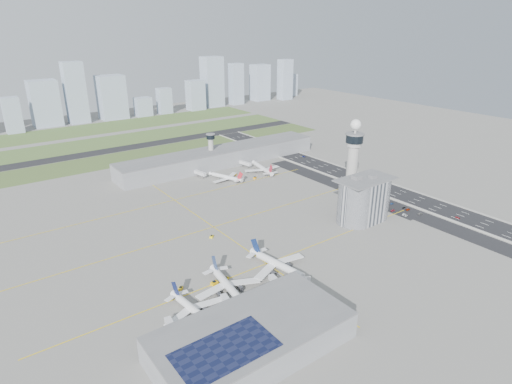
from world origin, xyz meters
TOP-DOWN VIEW (x-y plane):
  - ground at (0.00, 0.00)m, footprint 1000.00×1000.00m
  - grass_strip_0 at (-20.00, 225.00)m, footprint 480.00×50.00m
  - grass_strip_1 at (-20.00, 300.00)m, footprint 480.00×60.00m
  - grass_strip_2 at (-20.00, 380.00)m, footprint 480.00×70.00m
  - runway at (-20.00, 262.00)m, footprint 480.00×22.00m
  - highway at (115.00, 0.00)m, footprint 28.00×500.00m
  - barrier_left at (101.00, 0.00)m, footprint 0.60×500.00m
  - barrier_right at (129.00, 0.00)m, footprint 0.60×500.00m
  - landside_road at (90.00, -10.00)m, footprint 18.00×260.00m
  - parking_lot at (88.00, -22.00)m, footprint 20.00×44.00m
  - taxiway_line_h_0 at (-40.00, -30.00)m, footprint 260.00×0.60m
  - taxiway_line_h_1 at (-40.00, 30.00)m, footprint 260.00×0.60m
  - taxiway_line_h_2 at (-40.00, 90.00)m, footprint 260.00×0.60m
  - taxiway_line_v at (-40.00, 30.00)m, footprint 0.60×260.00m
  - control_tower at (72.00, 8.00)m, footprint 14.00×14.00m
  - secondary_tower at (30.00, 150.00)m, footprint 8.60×8.60m
  - admin_building at (51.99, -22.00)m, footprint 42.00×24.00m
  - terminal_pier at (40.00, 148.00)m, footprint 210.00×32.00m
  - near_terminal at (-88.07, -82.02)m, footprint 84.00×42.00m
  - airplane_near_a at (-96.81, -47.83)m, footprint 35.96×41.01m
  - airplane_near_b at (-73.28, -41.40)m, footprint 41.61×47.04m
  - airplane_near_c at (-38.73, -40.37)m, footprint 43.86×49.51m
  - airplane_far_a at (17.90, 106.02)m, footprint 42.69×45.92m
  - airplane_far_b at (59.11, 105.98)m, footprint 43.22×48.08m
  - jet_bridge_near_0 at (-113.00, -61.00)m, footprint 5.39×14.31m
  - jet_bridge_near_1 at (-83.00, -61.00)m, footprint 5.39×14.31m
  - jet_bridge_near_2 at (-53.00, -61.00)m, footprint 5.39×14.31m
  - jet_bridge_far_0 at (2.00, 132.00)m, footprint 5.39×14.31m
  - jet_bridge_far_1 at (52.00, 132.00)m, footprint 5.39×14.31m
  - tug_0 at (-92.26, -23.80)m, footprint 3.34×3.29m
  - tug_1 at (-75.62, -30.33)m, footprint 3.96×2.99m
  - tug_2 at (-68.28, -30.53)m, footprint 3.76×3.68m
  - tug_3 at (-48.97, 17.30)m, footprint 3.45×3.37m
  - tug_4 at (31.60, 111.51)m, footprint 3.53×2.51m
  - tug_5 at (41.36, 93.12)m, footprint 4.02×3.74m
  - car_lot_0 at (82.11, -37.54)m, footprint 3.55×1.71m
  - car_lot_1 at (82.56, -35.40)m, footprint 4.06×1.88m
  - car_lot_2 at (81.94, -25.87)m, footprint 4.32×2.36m
  - car_lot_3 at (83.59, -16.79)m, footprint 4.47×1.86m
  - car_lot_4 at (82.12, -14.25)m, footprint 3.73×1.87m
  - car_lot_5 at (83.87, -6.25)m, footprint 3.78×1.37m
  - car_lot_6 at (93.14, -41.48)m, footprint 4.50×2.09m
  - car_lot_7 at (92.46, -31.53)m, footprint 4.61×2.22m
  - car_lot_8 at (92.95, -27.59)m, footprint 3.23×1.36m
  - car_lot_9 at (92.18, -17.31)m, footprint 3.41×1.46m
  - car_lot_10 at (93.33, -12.40)m, footprint 4.45×2.59m
  - car_lot_11 at (92.74, -6.17)m, footprint 4.21×2.27m
  - car_hw_0 at (108.75, -61.44)m, footprint 1.40×3.41m
  - car_hw_1 at (114.46, 37.66)m, footprint 1.30×3.42m
  - car_hw_2 at (122.83, 117.54)m, footprint 2.31×4.22m
  - car_hw_4 at (108.75, 180.35)m, footprint 1.57×3.36m
  - skyline_bldg_6 at (-102.68, 417.90)m, footprint 20.04×16.03m
  - skyline_bldg_7 at (-59.44, 436.89)m, footprint 35.76×28.61m
  - skyline_bldg_8 at (-19.42, 431.56)m, footprint 26.33×21.06m
  - skyline_bldg_9 at (30.27, 432.32)m, footprint 36.96×29.57m
  - skyline_bldg_10 at (73.27, 423.68)m, footprint 23.01×18.41m
  - skyline_bldg_11 at (108.28, 423.34)m, footprint 20.22×16.18m
  - skyline_bldg_12 at (162.17, 421.29)m, footprint 26.14×20.92m
  - skyline_bldg_13 at (201.27, 433.27)m, footprint 32.26×25.81m
  - skyline_bldg_14 at (244.74, 426.38)m, footprint 21.59×17.28m
  - skyline_bldg_15 at (302.83, 435.54)m, footprint 30.25×24.20m
  - skyline_bldg_16 at (345.49, 415.96)m, footprint 23.04×18.43m
  - skyline_bldg_17 at (382.05, 443.29)m, footprint 22.64×18.11m

SIDE VIEW (x-z plane):
  - ground at x=0.00m, z-range 0.00..0.00m
  - taxiway_line_h_0 at x=-40.00m, z-range 0.00..0.01m
  - taxiway_line_h_1 at x=-40.00m, z-range 0.00..0.01m
  - taxiway_line_h_2 at x=-40.00m, z-range 0.00..0.01m
  - taxiway_line_v at x=-40.00m, z-range 0.00..0.01m
  - grass_strip_0 at x=-20.00m, z-range 0.00..0.08m
  - grass_strip_1 at x=-20.00m, z-range 0.00..0.08m
  - grass_strip_2 at x=-20.00m, z-range 0.00..0.08m
  - landside_road at x=90.00m, z-range 0.00..0.08m
  - highway at x=115.00m, z-range 0.00..0.10m
  - parking_lot at x=88.00m, z-range 0.00..0.10m
  - runway at x=-20.00m, z-range 0.01..0.11m
  - car_lot_9 at x=92.18m, z-range 0.00..1.09m
  - car_lot_8 at x=92.95m, z-range 0.00..1.09m
  - car_hw_1 at x=114.46m, z-range 0.00..1.11m
  - car_hw_4 at x=108.75m, z-range 0.00..1.11m
  - car_hw_2 at x=122.83m, z-range 0.00..1.12m
  - car_lot_2 at x=81.94m, z-range 0.00..1.15m
  - car_hw_0 at x=108.75m, z-range 0.00..1.16m
  - car_lot_11 at x=92.74m, z-range 0.00..1.16m
  - car_lot_10 at x=93.33m, z-range 0.00..1.16m
  - car_lot_0 at x=82.11m, z-range 0.00..1.17m
  - barrier_left at x=101.00m, z-range 0.00..1.20m
  - barrier_right at x=129.00m, z-range 0.00..1.20m
  - car_lot_4 at x=82.12m, z-range 0.00..1.22m
  - car_lot_5 at x=83.87m, z-range 0.00..1.24m
  - car_lot_6 at x=93.14m, z-range 0.00..1.25m
  - car_lot_1 at x=82.56m, z-range 0.00..1.29m
  - car_lot_3 at x=83.59m, z-range 0.00..1.29m
  - car_lot_7 at x=92.46m, z-range 0.00..1.29m
  - tug_0 at x=-92.26m, z-range 0.00..1.62m
  - tug_3 at x=-48.97m, z-range 0.00..1.66m
  - tug_2 at x=-68.28m, z-range 0.00..1.82m
  - tug_5 at x=41.36m, z-range 0.00..1.93m
  - tug_4 at x=31.60m, z-range 0.00..1.99m
  - tug_1 at x=-75.62m, z-range 0.00..2.12m
  - jet_bridge_near_0 at x=-113.00m, z-range 0.00..5.70m
  - jet_bridge_near_1 at x=-83.00m, z-range 0.00..5.70m
  - jet_bridge_near_2 at x=-53.00m, z-range 0.00..5.70m
  - jet_bridge_far_0 at x=2.00m, z-range 0.00..5.70m
  - jet_bridge_far_1 at x=52.00m, z-range 0.00..5.70m
  - airplane_far_a at x=17.90m, z-range 0.00..10.40m
  - airplane_near_a at x=-96.81m, z-range 0.00..10.60m
  - airplane_far_b at x=59.11m, z-range 0.00..11.69m
  - airplane_near_b at x=-73.28m, z-range 0.00..11.89m
  - airplane_near_c at x=-38.73m, z-range 0.00..12.47m
  - near_terminal at x=-88.07m, z-range -0.07..12.93m
  - terminal_pier at x=40.00m, z-range 0.00..15.80m
  - skyline_bldg_10 at x=73.27m, z-range 0.00..27.75m
  - admin_building at x=51.99m, z-range -1.45..32.05m
  - secondary_tower at x=30.00m, z-range 2.85..34.75m
  - skyline_bldg_11 at x=108.28m, z-range 0.00..38.97m
  - skyline_bldg_17 at x=382.05m, z-range 0.00..41.06m
  - skyline_bldg_6 at x=-102.68m, z-range 0.00..45.20m
  - skyline_bldg_12 at x=162.17m, z-range 0.00..46.89m
  - skyline_bldg_7 at x=-59.44m, z-range 0.00..61.22m
  - skyline_bldg_9 at x=30.27m, z-range 0.00..62.11m
  - skyline_bldg_15 at x=302.83m, z-range 0.00..63.40m
  - skyline_bldg_14 at x=244.74m, z-range 0.00..68.75m
  - control_tower at x=72.00m, z-range 2.79..67.29m
  - skyline_bldg_16 at x=345.49m, z-range 0.00..71.56m
  - skyline_bldg_13 at x=201.27m, z-range 0.00..81.20m
  - skyline_bldg_8 at x=-19.42m, z-range 0.00..83.39m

